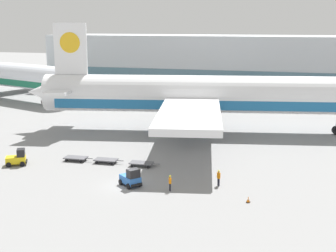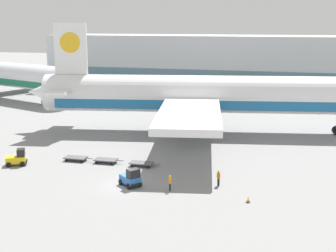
% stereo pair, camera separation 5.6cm
% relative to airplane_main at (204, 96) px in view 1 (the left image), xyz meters
% --- Properties ---
extents(ground_plane, '(400.00, 400.00, 0.00)m').
position_rel_airplane_main_xyz_m(ground_plane, '(-2.71, -26.97, -5.84)').
color(ground_plane, gray).
extents(terminal_building, '(90.00, 18.20, 14.00)m').
position_rel_airplane_main_xyz_m(terminal_building, '(-3.57, 44.92, 1.15)').
color(terminal_building, '#B2B7BC').
rests_on(terminal_building, ground_plane).
extents(airplane_main, '(57.51, 48.64, 17.00)m').
position_rel_airplane_main_xyz_m(airplane_main, '(0.00, 0.00, 0.00)').
color(airplane_main, white).
rests_on(airplane_main, ground_plane).
extents(baggage_tug_foreground, '(2.81, 2.49, 2.00)m').
position_rel_airplane_main_xyz_m(baggage_tug_foreground, '(-18.19, -23.67, -4.96)').
color(baggage_tug_foreground, yellow).
rests_on(baggage_tug_foreground, ground_plane).
extents(baggage_tug_mid, '(2.79, 2.66, 2.00)m').
position_rel_airplane_main_xyz_m(baggage_tug_mid, '(-2.24, -26.92, -4.96)').
color(baggage_tug_mid, '#2D66B7').
rests_on(baggage_tug_mid, ground_plane).
extents(baggage_dolly_lead, '(3.73, 1.61, 0.48)m').
position_rel_airplane_main_xyz_m(baggage_dolly_lead, '(-12.19, -20.06, -5.45)').
color(baggage_dolly_lead, '#56565B').
rests_on(baggage_dolly_lead, ground_plane).
extents(baggage_dolly_second, '(3.73, 1.61, 0.48)m').
position_rel_airplane_main_xyz_m(baggage_dolly_second, '(-8.17, -19.87, -5.45)').
color(baggage_dolly_second, '#56565B').
rests_on(baggage_dolly_second, ground_plane).
extents(baggage_dolly_third, '(3.73, 1.61, 0.48)m').
position_rel_airplane_main_xyz_m(baggage_dolly_third, '(-3.49, -19.94, -5.45)').
color(baggage_dolly_third, '#56565B').
rests_on(baggage_dolly_third, ground_plane).
extents(ground_crew_near, '(0.40, 0.46, 1.73)m').
position_rel_airplane_main_xyz_m(ground_crew_near, '(6.66, -24.26, -4.82)').
color(ground_crew_near, black).
rests_on(ground_crew_near, ground_plane).
extents(ground_crew_far, '(0.37, 0.51, 1.68)m').
position_rel_airplane_main_xyz_m(ground_crew_far, '(2.12, -27.17, -4.86)').
color(ground_crew_far, black).
rests_on(ground_crew_far, ground_plane).
extents(traffic_cone_near, '(0.40, 0.40, 0.60)m').
position_rel_airplane_main_xyz_m(traffic_cone_near, '(10.24, -28.13, -5.55)').
color(traffic_cone_near, black).
rests_on(traffic_cone_near, ground_plane).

